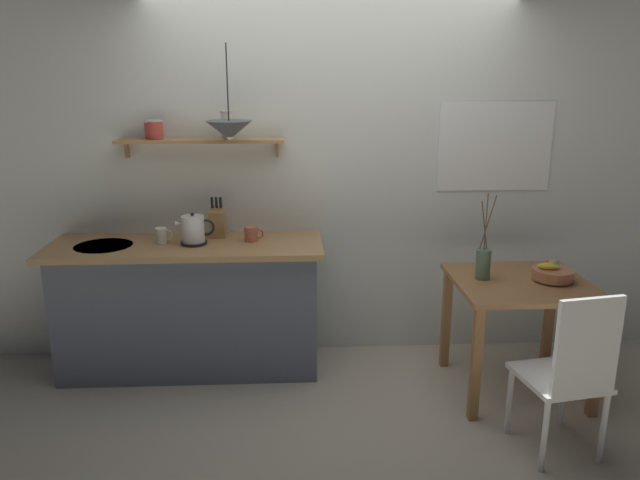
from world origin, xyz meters
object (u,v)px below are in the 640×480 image
(knife_block, at_px, (218,221))
(coffee_mug_spare, at_px, (251,234))
(twig_vase, at_px, (483,263))
(pendant_lamp, at_px, (229,130))
(dining_chair_near, at_px, (570,370))
(fruit_bowl, at_px, (552,273))
(electric_kettle, at_px, (194,230))
(coffee_mug_by_sink, at_px, (162,236))
(dining_table, at_px, (519,300))

(knife_block, height_order, coffee_mug_spare, knife_block)
(coffee_mug_spare, bearing_deg, twig_vase, -14.35)
(knife_block, height_order, pendant_lamp, pendant_lamp)
(dining_chair_near, height_order, pendant_lamp, pendant_lamp)
(dining_chair_near, relative_size, fruit_bowl, 3.80)
(dining_chair_near, height_order, knife_block, knife_block)
(pendant_lamp, bearing_deg, coffee_mug_spare, 23.97)
(knife_block, bearing_deg, electric_kettle, -130.17)
(coffee_mug_by_sink, bearing_deg, coffee_mug_spare, 2.01)
(fruit_bowl, distance_m, electric_kettle, 2.33)
(dining_table, xyz_separation_m, fruit_bowl, (0.19, -0.01, 0.18))
(twig_vase, relative_size, coffee_mug_by_sink, 4.63)
(pendant_lamp, bearing_deg, twig_vase, -11.54)
(dining_chair_near, bearing_deg, pendant_lamp, 148.73)
(dining_chair_near, xyz_separation_m, pendant_lamp, (-1.84, 1.12, 1.15))
(twig_vase, bearing_deg, pendant_lamp, 168.46)
(coffee_mug_by_sink, bearing_deg, pendant_lamp, -3.74)
(dining_chair_near, bearing_deg, fruit_bowl, 75.62)
(fruit_bowl, height_order, twig_vase, twig_vase)
(dining_table, bearing_deg, dining_chair_near, -89.72)
(dining_table, relative_size, dining_chair_near, 0.87)
(twig_vase, relative_size, knife_block, 1.90)
(dining_table, bearing_deg, twig_vase, 168.08)
(dining_chair_near, bearing_deg, knife_block, 146.86)
(twig_vase, height_order, coffee_mug_spare, twig_vase)
(dining_table, height_order, coffee_mug_spare, coffee_mug_spare)
(twig_vase, distance_m, coffee_mug_by_sink, 2.11)
(dining_table, distance_m, electric_kettle, 2.17)
(fruit_bowl, distance_m, knife_block, 2.23)
(dining_table, bearing_deg, pendant_lamp, 168.41)
(coffee_mug_by_sink, xyz_separation_m, pendant_lamp, (0.48, -0.03, 0.70))
(coffee_mug_spare, bearing_deg, pendant_lamp, -156.03)
(fruit_bowl, relative_size, coffee_mug_spare, 1.92)
(fruit_bowl, relative_size, coffee_mug_by_sink, 2.13)
(twig_vase, bearing_deg, knife_block, 164.14)
(twig_vase, bearing_deg, electric_kettle, 170.20)
(electric_kettle, height_order, coffee_mug_by_sink, electric_kettle)
(coffee_mug_by_sink, height_order, pendant_lamp, pendant_lamp)
(twig_vase, xyz_separation_m, pendant_lamp, (-1.60, 0.33, 0.81))
(dining_table, bearing_deg, fruit_bowl, -3.34)
(dining_chair_near, distance_m, knife_block, 2.40)
(dining_chair_near, bearing_deg, twig_vase, 106.93)
(twig_vase, bearing_deg, coffee_mug_by_sink, 170.23)
(pendant_lamp, bearing_deg, knife_block, 126.31)
(twig_vase, xyz_separation_m, coffee_mug_spare, (-1.48, 0.38, 0.11))
(coffee_mug_by_sink, bearing_deg, dining_chair_near, -26.34)
(electric_kettle, xyz_separation_m, pendant_lamp, (0.26, 0.01, 0.65))
(dining_table, distance_m, knife_block, 2.07)
(electric_kettle, distance_m, coffee_mug_spare, 0.38)
(electric_kettle, relative_size, knife_block, 0.88)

